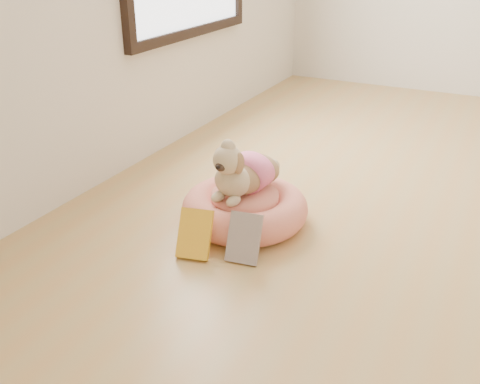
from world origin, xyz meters
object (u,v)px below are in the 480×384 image
at_px(pet_bed, 245,208).
at_px(book_yellow, 195,234).
at_px(book_white, 244,238).
at_px(dog, 242,162).

relative_size(pet_bed, book_yellow, 2.80).
xyz_separation_m(pet_bed, book_yellow, (-0.06, -0.34, 0.02)).
distance_m(book_yellow, book_white, 0.21).
bearing_deg(dog, pet_bed, -6.53).
xyz_separation_m(book_yellow, book_white, (0.20, 0.06, 0.00)).
bearing_deg(book_white, dog, 109.64).
bearing_deg(book_yellow, book_white, 2.88).
bearing_deg(pet_bed, book_white, -64.16).
height_order(pet_bed, dog, dog).
relative_size(dog, book_white, 1.93).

